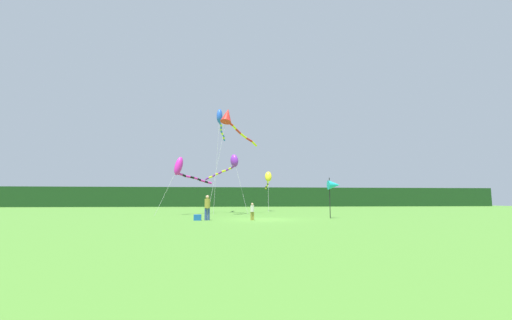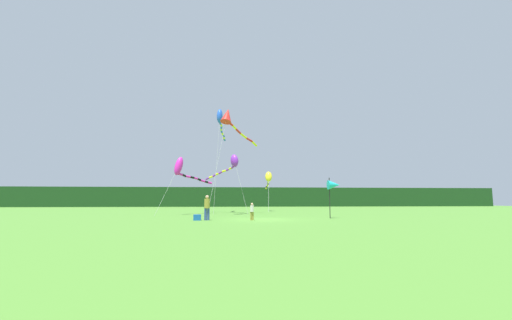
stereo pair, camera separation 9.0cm
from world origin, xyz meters
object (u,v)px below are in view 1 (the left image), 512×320
(person_adult, at_px, (207,206))
(kite_magenta, at_px, (182,168))
(kite_yellow, at_px, (268,178))
(kite_purple, at_px, (231,163))
(person_child, at_px, (252,211))
(kite_red, at_px, (229,118))
(banner_flag_pole, at_px, (334,185))
(cooler_box, at_px, (198,217))
(kite_blue, at_px, (220,119))

(person_adult, relative_size, kite_magenta, 0.31)
(kite_yellow, bearing_deg, kite_purple, -128.23)
(person_child, xyz_separation_m, kite_purple, (-1.09, 11.73, 4.43))
(kite_purple, xyz_separation_m, kite_magenta, (-4.68, -2.76, -0.82))
(kite_red, bearing_deg, person_adult, -101.69)
(person_adult, height_order, kite_magenta, kite_magenta)
(banner_flag_pole, distance_m, kite_red, 11.74)
(person_child, height_order, kite_yellow, kite_yellow)
(kite_purple, relative_size, kite_magenta, 1.12)
(kite_yellow, xyz_separation_m, kite_magenta, (-9.29, -8.61, 0.33))
(cooler_box, height_order, kite_red, kite_red)
(person_adult, xyz_separation_m, kite_blue, (0.71, 12.79, 9.02))
(kite_blue, bearing_deg, kite_purple, -45.72)
(cooler_box, distance_m, kite_red, 11.78)
(person_child, distance_m, kite_magenta, 11.26)
(person_adult, distance_m, kite_blue, 15.67)
(person_child, distance_m, kite_red, 11.43)
(kite_red, relative_size, kite_magenta, 1.81)
(kite_red, bearing_deg, cooler_box, -106.05)
(kite_red, xyz_separation_m, kite_magenta, (-4.34, 1.14, -4.58))
(kite_red, bearing_deg, kite_yellow, 63.07)
(kite_red, bearing_deg, kite_blue, 99.65)
(kite_purple, relative_size, kite_yellow, 0.98)
(kite_yellow, distance_m, kite_blue, 9.56)
(person_adult, height_order, banner_flag_pole, banner_flag_pole)
(person_child, bearing_deg, cooler_box, 177.67)
(kite_yellow, distance_m, kite_magenta, 12.67)
(kite_yellow, xyz_separation_m, kite_blue, (-5.83, -4.61, 6.02))
(kite_purple, xyz_separation_m, kite_yellow, (4.61, 5.85, -1.14))
(kite_purple, height_order, kite_magenta, kite_purple)
(banner_flag_pole, height_order, kite_red, kite_red)
(kite_magenta, bearing_deg, kite_red, -14.71)
(person_adult, xyz_separation_m, kite_purple, (1.92, 11.54, 4.14))
(cooler_box, distance_m, kite_yellow, 19.22)
(person_child, relative_size, kite_red, 0.12)
(cooler_box, bearing_deg, kite_magenta, 103.54)
(banner_flag_pole, xyz_separation_m, kite_purple, (-7.38, 10.00, 2.63))
(kite_red, bearing_deg, kite_purple, 84.97)
(cooler_box, relative_size, kite_red, 0.05)
(banner_flag_pole, bearing_deg, person_adult, -170.58)
(banner_flag_pole, relative_size, kite_magenta, 0.56)
(person_child, bearing_deg, kite_red, 100.33)
(cooler_box, xyz_separation_m, banner_flag_pole, (9.93, 1.58, 2.25))
(banner_flag_pole, height_order, kite_blue, kite_blue)
(banner_flag_pole, relative_size, kite_yellow, 0.49)
(person_child, height_order, kite_magenta, kite_magenta)
(kite_yellow, relative_size, kite_blue, 0.56)
(kite_purple, bearing_deg, kite_red, -95.03)
(cooler_box, height_order, kite_magenta, kite_magenta)
(kite_purple, distance_m, kite_magenta, 5.49)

